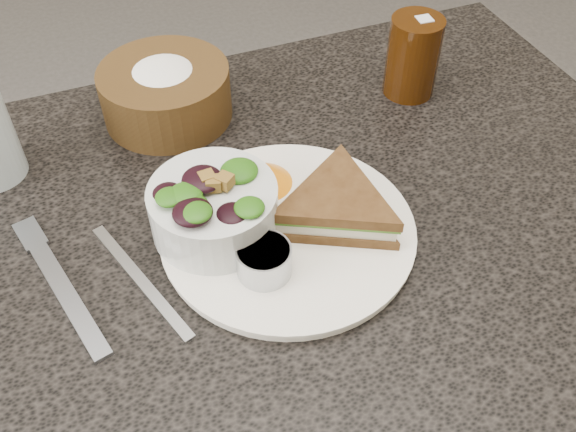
{
  "coord_description": "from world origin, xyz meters",
  "views": [
    {
      "loc": [
        -0.15,
        -0.44,
        1.27
      ],
      "look_at": [
        0.02,
        -0.01,
        0.78
      ],
      "focal_mm": 40.0,
      "sensor_mm": 36.0,
      "label": 1
    }
  ],
  "objects_px": {
    "dinner_plate": "(288,232)",
    "bread_basket": "(165,85)",
    "dressing_ramekin": "(264,260)",
    "salad_bowl": "(213,202)",
    "sandwich": "(337,206)",
    "cola_glass": "(413,53)",
    "dining_table": "(272,401)"
  },
  "relations": [
    {
      "from": "sandwich",
      "to": "dressing_ramekin",
      "type": "distance_m",
      "value": 0.1
    },
    {
      "from": "salad_bowl",
      "to": "sandwich",
      "type": "bearing_deg",
      "value": -16.46
    },
    {
      "from": "salad_bowl",
      "to": "dressing_ramekin",
      "type": "relative_size",
      "value": 2.4
    },
    {
      "from": "dining_table",
      "to": "sandwich",
      "type": "distance_m",
      "value": 0.41
    },
    {
      "from": "dining_table",
      "to": "salad_bowl",
      "type": "distance_m",
      "value": 0.43
    },
    {
      "from": "dinner_plate",
      "to": "bread_basket",
      "type": "bearing_deg",
      "value": 104.73
    },
    {
      "from": "salad_bowl",
      "to": "dressing_ramekin",
      "type": "height_order",
      "value": "salad_bowl"
    },
    {
      "from": "dining_table",
      "to": "sandwich",
      "type": "xyz_separation_m",
      "value": [
        0.07,
        -0.02,
        0.41
      ]
    },
    {
      "from": "dinner_plate",
      "to": "bread_basket",
      "type": "relative_size",
      "value": 1.64
    },
    {
      "from": "sandwich",
      "to": "salad_bowl",
      "type": "xyz_separation_m",
      "value": [
        -0.12,
        0.04,
        0.02
      ]
    },
    {
      "from": "dinner_plate",
      "to": "cola_glass",
      "type": "height_order",
      "value": "cola_glass"
    },
    {
      "from": "dressing_ramekin",
      "to": "salad_bowl",
      "type": "bearing_deg",
      "value": 110.33
    },
    {
      "from": "dinner_plate",
      "to": "bread_basket",
      "type": "distance_m",
      "value": 0.27
    },
    {
      "from": "dining_table",
      "to": "cola_glass",
      "type": "height_order",
      "value": "cola_glass"
    },
    {
      "from": "dressing_ramekin",
      "to": "cola_glass",
      "type": "distance_m",
      "value": 0.38
    },
    {
      "from": "sandwich",
      "to": "salad_bowl",
      "type": "height_order",
      "value": "salad_bowl"
    },
    {
      "from": "dining_table",
      "to": "dinner_plate",
      "type": "distance_m",
      "value": 0.38
    },
    {
      "from": "salad_bowl",
      "to": "cola_glass",
      "type": "xyz_separation_m",
      "value": [
        0.32,
        0.16,
        0.01
      ]
    },
    {
      "from": "dinner_plate",
      "to": "sandwich",
      "type": "relative_size",
      "value": 1.74
    },
    {
      "from": "dinner_plate",
      "to": "dressing_ramekin",
      "type": "distance_m",
      "value": 0.07
    },
    {
      "from": "dressing_ramekin",
      "to": "bread_basket",
      "type": "bearing_deg",
      "value": 94.4
    },
    {
      "from": "salad_bowl",
      "to": "cola_glass",
      "type": "distance_m",
      "value": 0.36
    },
    {
      "from": "dining_table",
      "to": "dinner_plate",
      "type": "bearing_deg",
      "value": -23.16
    },
    {
      "from": "sandwich",
      "to": "cola_glass",
      "type": "bearing_deg",
      "value": 71.92
    },
    {
      "from": "dinner_plate",
      "to": "dressing_ramekin",
      "type": "bearing_deg",
      "value": -133.47
    },
    {
      "from": "dinner_plate",
      "to": "salad_bowl",
      "type": "relative_size",
      "value": 2.02
    },
    {
      "from": "salad_bowl",
      "to": "cola_glass",
      "type": "relative_size",
      "value": 1.12
    },
    {
      "from": "dining_table",
      "to": "salad_bowl",
      "type": "height_order",
      "value": "salad_bowl"
    },
    {
      "from": "dinner_plate",
      "to": "sandwich",
      "type": "height_order",
      "value": "sandwich"
    },
    {
      "from": "bread_basket",
      "to": "cola_glass",
      "type": "height_order",
      "value": "cola_glass"
    },
    {
      "from": "dinner_plate",
      "to": "sandwich",
      "type": "bearing_deg",
      "value": -8.68
    },
    {
      "from": "sandwich",
      "to": "bread_basket",
      "type": "distance_m",
      "value": 0.29
    }
  ]
}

